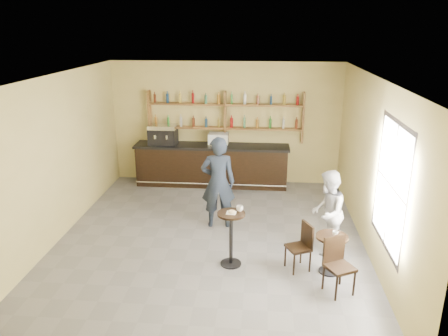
# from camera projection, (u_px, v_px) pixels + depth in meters

# --- Properties ---
(floor) EXTENTS (7.00, 7.00, 0.00)m
(floor) POSITION_uv_depth(u_px,v_px,m) (210.00, 240.00, 8.71)
(floor) COLOR slate
(floor) RESTS_ON ground
(ceiling) EXTENTS (7.00, 7.00, 0.00)m
(ceiling) POSITION_uv_depth(u_px,v_px,m) (209.00, 77.00, 7.70)
(ceiling) COLOR white
(ceiling) RESTS_ON wall_back
(wall_back) EXTENTS (7.00, 0.00, 7.00)m
(wall_back) POSITION_uv_depth(u_px,v_px,m) (226.00, 123.00, 11.51)
(wall_back) COLOR tan
(wall_back) RESTS_ON floor
(wall_front) EXTENTS (7.00, 0.00, 7.00)m
(wall_front) POSITION_uv_depth(u_px,v_px,m) (172.00, 258.00, 4.89)
(wall_front) COLOR tan
(wall_front) RESTS_ON floor
(wall_left) EXTENTS (0.00, 7.00, 7.00)m
(wall_left) POSITION_uv_depth(u_px,v_px,m) (56.00, 159.00, 8.46)
(wall_left) COLOR tan
(wall_left) RESTS_ON floor
(wall_right) EXTENTS (0.00, 7.00, 7.00)m
(wall_right) POSITION_uv_depth(u_px,v_px,m) (373.00, 168.00, 7.95)
(wall_right) COLOR tan
(wall_right) RESTS_ON floor
(window_pane) EXTENTS (0.00, 2.00, 2.00)m
(window_pane) POSITION_uv_depth(u_px,v_px,m) (391.00, 186.00, 6.78)
(window_pane) COLOR white
(window_pane) RESTS_ON wall_right
(window_frame) EXTENTS (0.04, 1.70, 2.10)m
(window_frame) POSITION_uv_depth(u_px,v_px,m) (391.00, 186.00, 6.78)
(window_frame) COLOR black
(window_frame) RESTS_ON wall_right
(shelf_unit) EXTENTS (4.00, 0.26, 1.40)m
(shelf_unit) POSITION_uv_depth(u_px,v_px,m) (225.00, 116.00, 11.32)
(shelf_unit) COLOR brown
(shelf_unit) RESTS_ON wall_back
(liquor_bottles) EXTENTS (3.68, 0.10, 1.00)m
(liquor_bottles) POSITION_uv_depth(u_px,v_px,m) (225.00, 110.00, 11.27)
(liquor_bottles) COLOR #8C5919
(liquor_bottles) RESTS_ON shelf_unit
(bar_counter) EXTENTS (4.03, 0.79, 1.09)m
(bar_counter) POSITION_uv_depth(u_px,v_px,m) (212.00, 165.00, 11.54)
(bar_counter) COLOR black
(bar_counter) RESTS_ON floor
(espresso_machine) EXTENTS (0.74, 0.49, 0.51)m
(espresso_machine) POSITION_uv_depth(u_px,v_px,m) (163.00, 134.00, 11.40)
(espresso_machine) COLOR black
(espresso_machine) RESTS_ON bar_counter
(pastry_case) EXTENTS (0.59, 0.50, 0.32)m
(pastry_case) POSITION_uv_depth(u_px,v_px,m) (219.00, 139.00, 11.30)
(pastry_case) COLOR silver
(pastry_case) RESTS_ON bar_counter
(pedestal_table) EXTENTS (0.52, 0.52, 1.00)m
(pedestal_table) POSITION_uv_depth(u_px,v_px,m) (231.00, 239.00, 7.66)
(pedestal_table) COLOR black
(pedestal_table) RESTS_ON floor
(napkin) EXTENTS (0.18, 0.18, 0.00)m
(napkin) POSITION_uv_depth(u_px,v_px,m) (231.00, 213.00, 7.50)
(napkin) COLOR white
(napkin) RESTS_ON pedestal_table
(donut) EXTENTS (0.15, 0.15, 0.04)m
(donut) POSITION_uv_depth(u_px,v_px,m) (232.00, 212.00, 7.48)
(donut) COLOR #BC8D44
(donut) RESTS_ON napkin
(cup_pedestal) EXTENTS (0.15, 0.15, 0.09)m
(cup_pedestal) POSITION_uv_depth(u_px,v_px,m) (240.00, 208.00, 7.57)
(cup_pedestal) COLOR white
(cup_pedestal) RESTS_ON pedestal_table
(man_main) EXTENTS (0.77, 0.56, 1.95)m
(man_main) POSITION_uv_depth(u_px,v_px,m) (218.00, 182.00, 9.02)
(man_main) COLOR black
(man_main) RESTS_ON floor
(cafe_table) EXTENTS (0.63, 0.63, 0.69)m
(cafe_table) POSITION_uv_depth(u_px,v_px,m) (331.00, 254.00, 7.47)
(cafe_table) COLOR black
(cafe_table) RESTS_ON floor
(cup_cafe) EXTENTS (0.13, 0.13, 0.09)m
(cup_cafe) POSITION_uv_depth(u_px,v_px,m) (335.00, 234.00, 7.34)
(cup_cafe) COLOR white
(cup_cafe) RESTS_ON cafe_table
(chair_west) EXTENTS (0.49, 0.49, 0.85)m
(chair_west) POSITION_uv_depth(u_px,v_px,m) (298.00, 247.00, 7.54)
(chair_west) COLOR black
(chair_west) RESTS_ON floor
(chair_south) EXTENTS (0.54, 0.54, 0.92)m
(chair_south) POSITION_uv_depth(u_px,v_px,m) (340.00, 267.00, 6.86)
(chair_south) COLOR black
(chair_south) RESTS_ON floor
(patron_second) EXTENTS (0.80, 0.91, 1.59)m
(patron_second) POSITION_uv_depth(u_px,v_px,m) (327.00, 212.00, 8.03)
(patron_second) COLOR #B0AFB5
(patron_second) RESTS_ON floor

